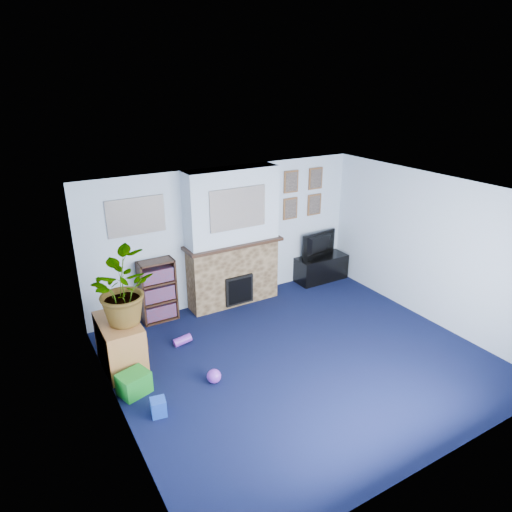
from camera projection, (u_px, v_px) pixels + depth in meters
floor at (300, 358)px, 6.54m from camera, size 5.00×4.50×0.01m
ceiling at (307, 195)px, 5.65m from camera, size 5.00×4.50×0.01m
wall_back at (227, 235)px, 7.90m from camera, size 5.00×0.04×2.40m
wall_front at (444, 370)px, 4.29m from camera, size 5.00×0.04×2.40m
wall_left at (115, 332)px, 4.92m from camera, size 0.04×4.50×2.40m
wall_right at (431, 249)px, 7.27m from camera, size 0.04×4.50×2.40m
chimney_breast at (233, 240)px, 7.74m from camera, size 1.72×0.50×2.40m
collage_main at (238, 209)px, 7.36m from camera, size 1.00×0.03×0.68m
collage_left at (136, 216)px, 6.95m from camera, size 0.90×0.03×0.58m
portrait_tl at (291, 182)px, 8.20m from camera, size 0.30×0.03×0.40m
portrait_tr at (315, 178)px, 8.46m from camera, size 0.30×0.03×0.40m
portrait_bl at (290, 209)px, 8.39m from camera, size 0.30×0.03×0.40m
portrait_br at (314, 205)px, 8.64m from camera, size 0.30×0.03×0.40m
tv_stand at (321, 269)px, 8.99m from camera, size 1.03×0.44×0.49m
television at (322, 245)px, 8.83m from camera, size 0.83×0.19×0.47m
bookshelf at (158, 292)px, 7.41m from camera, size 0.58×0.28×1.05m
sideboard at (120, 344)px, 6.26m from camera, size 0.50×0.90×0.70m
potted_plant at (118, 289)px, 5.93m from camera, size 0.92×1.01×0.97m
mantel_clock at (227, 240)px, 7.64m from camera, size 0.09×0.06×0.13m
mantel_candle at (252, 234)px, 7.86m from camera, size 0.05×0.05×0.17m
mantel_teddy at (201, 245)px, 7.41m from camera, size 0.13×0.13×0.13m
mantel_can at (273, 232)px, 8.06m from camera, size 0.06×0.06×0.12m
green_crate at (134, 384)px, 5.78m from camera, size 0.44×0.39×0.29m
toy_ball at (214, 376)px, 6.00m from camera, size 0.19×0.19×0.19m
toy_block at (159, 407)px, 5.42m from camera, size 0.20×0.20×0.21m
toy_tube at (183, 340)px, 6.86m from camera, size 0.28×0.13×0.16m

